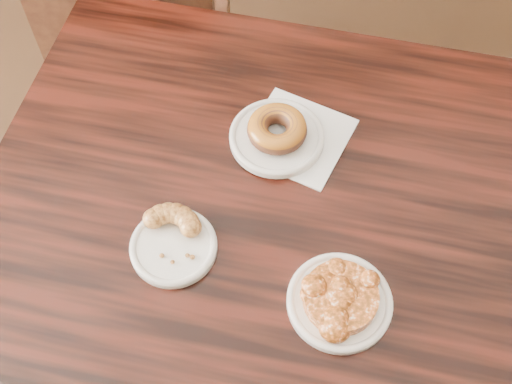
{
  "coord_description": "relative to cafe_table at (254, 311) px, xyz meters",
  "views": [
    {
      "loc": [
        -0.23,
        -0.68,
        1.69
      ],
      "look_at": [
        -0.18,
        -0.14,
        0.8
      ],
      "focal_mm": 45.0,
      "sensor_mm": 36.0,
      "label": 1
    }
  ],
  "objects": [
    {
      "name": "floor",
      "position": [
        0.19,
        0.18,
        -0.38
      ],
      "size": [
        5.0,
        5.0,
        0.0
      ],
      "primitive_type": "plane",
      "color": "black",
      "rests_on": "ground"
    },
    {
      "name": "glazed_donut",
      "position": [
        0.06,
        0.17,
        0.41
      ],
      "size": [
        0.11,
        0.11,
        0.04
      ],
      "primitive_type": "torus",
      "color": "#8E4D14",
      "rests_on": "plate_donut"
    },
    {
      "name": "apple_fritter",
      "position": [
        0.12,
        -0.14,
        0.41
      ],
      "size": [
        0.16,
        0.16,
        0.04
      ],
      "primitive_type": null,
      "color": "#4E2408",
      "rests_on": "plate_fritter"
    },
    {
      "name": "chair_far",
      "position": [
        -0.22,
        0.84,
        0.08
      ],
      "size": [
        0.55,
        0.55,
        0.9
      ],
      "primitive_type": null,
      "rotation": [
        0.0,
        0.0,
        2.98
      ],
      "color": "black",
      "rests_on": "floor"
    },
    {
      "name": "plate_donut",
      "position": [
        0.06,
        0.17,
        0.39
      ],
      "size": [
        0.17,
        0.17,
        0.01
      ],
      "primitive_type": "cylinder",
      "color": "silver",
      "rests_on": "napkin"
    },
    {
      "name": "napkin",
      "position": [
        0.1,
        0.18,
        0.38
      ],
      "size": [
        0.24,
        0.24,
        0.0
      ],
      "primitive_type": "cube",
      "rotation": [
        0.0,
        0.0,
        -0.57
      ],
      "color": "white",
      "rests_on": "cafe_table"
    },
    {
      "name": "plate_cruller",
      "position": [
        -0.13,
        -0.03,
        0.38
      ],
      "size": [
        0.14,
        0.14,
        0.01
      ],
      "primitive_type": "cylinder",
      "color": "silver",
      "rests_on": "cafe_table"
    },
    {
      "name": "plate_fritter",
      "position": [
        0.12,
        -0.14,
        0.38
      ],
      "size": [
        0.16,
        0.16,
        0.01
      ],
      "primitive_type": "cylinder",
      "color": "white",
      "rests_on": "cafe_table"
    },
    {
      "name": "cruller_fragment",
      "position": [
        -0.13,
        -0.03,
        0.4
      ],
      "size": [
        0.12,
        0.12,
        0.03
      ],
      "primitive_type": null,
      "color": "#623413",
      "rests_on": "plate_cruller"
    },
    {
      "name": "cafe_table",
      "position": [
        0.0,
        0.0,
        0.0
      ],
      "size": [
        1.22,
        1.22,
        0.75
      ],
      "primitive_type": "cube",
      "rotation": [
        0.0,
        0.0,
        -0.32
      ],
      "color": "black",
      "rests_on": "floor"
    }
  ]
}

